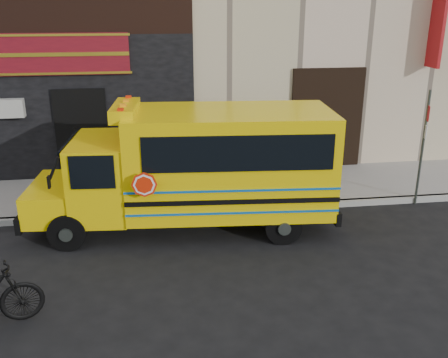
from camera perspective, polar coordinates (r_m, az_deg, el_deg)
ground at (r=10.15m, az=-0.60°, el=-9.78°), size 120.00×120.00×0.00m
curb at (r=12.43m, az=-2.15°, el=-3.63°), size 40.00×0.20×0.15m
sidewalk at (r=13.82m, az=-2.79°, el=-1.19°), size 40.00×3.00×0.15m
school_bus at (r=11.22m, az=-2.78°, el=1.58°), size 7.04×2.65×2.92m
sign_pole at (r=13.45m, az=21.82°, el=3.84°), size 0.11×0.25×2.97m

